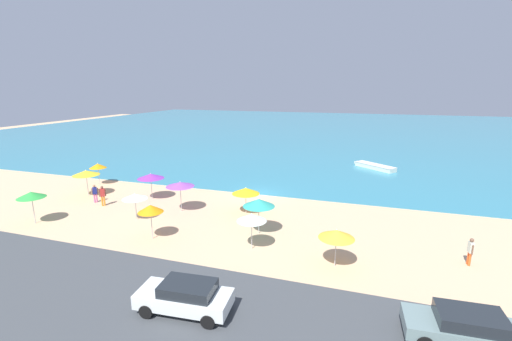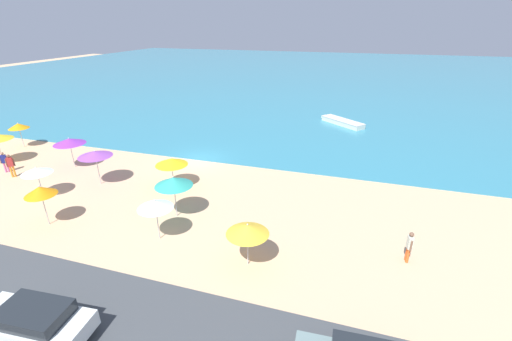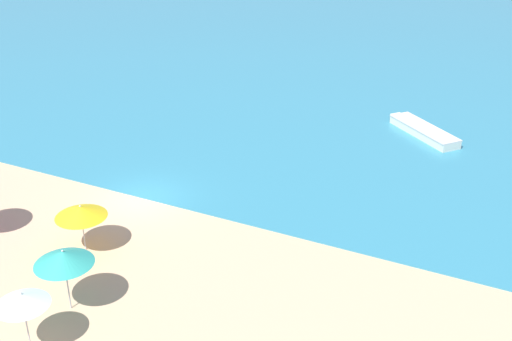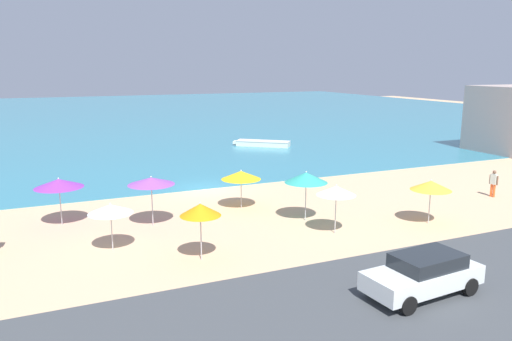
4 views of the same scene
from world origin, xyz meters
The scene contains 14 objects.
ground_plane centered at (0.00, 0.00, 0.00)m, with size 160.00×160.00×0.00m, color #D4AC85.
sea centered at (0.00, 55.00, 0.03)m, with size 150.00×110.00×0.05m, color teal.
coastal_road centered at (0.00, -18.00, 0.03)m, with size 80.00×8.00×0.06m, color #3F4347.
beach_umbrella_0 centered at (-7.18, -9.00, 1.90)m, with size 1.93×1.93×2.17m.
beach_umbrella_1 centered at (2.72, -8.56, 2.30)m, with size 2.24×2.24×2.64m.
beach_umbrella_2 centered at (-4.80, -6.24, 2.33)m, with size 2.34×2.34×2.58m.
beach_umbrella_3 centered at (0.52, -5.06, 1.92)m, with size 2.25×2.25×2.23m.
beach_umbrella_5 centered at (-9.02, -4.22, 2.18)m, with size 2.41×2.41×2.47m.
beach_umbrella_6 centered at (3.01, -10.97, 2.14)m, with size 1.89×1.89×2.43m.
beach_umbrella_7 centered at (-3.95, -11.62, 2.18)m, with size 1.71×1.71×2.51m.
beach_umbrella_9 centered at (8.29, -11.57, 2.00)m, with size 2.06×2.06×2.32m.
bather_2 centered at (15.71, -9.05, 0.94)m, with size 0.27×0.56×1.68m.
parked_car_2 centered at (2.14, -17.96, 0.84)m, with size 4.44×2.14×1.47m.
skiff_nearshore centered at (10.86, 14.64, 0.33)m, with size 5.14×4.48×0.56m.
Camera 4 is at (-9.81, -30.49, 7.93)m, focal length 35.00 mm.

